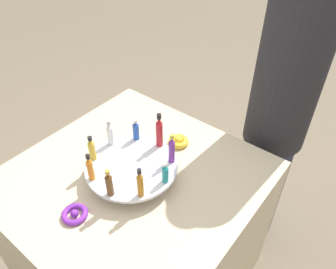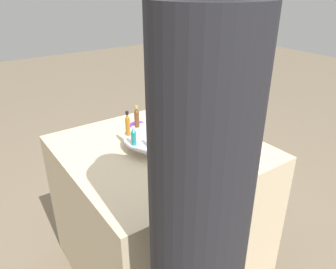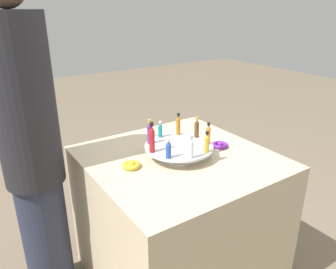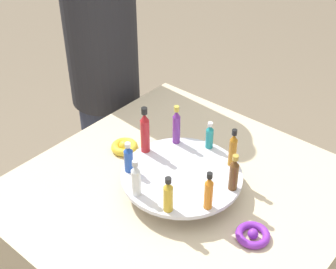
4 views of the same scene
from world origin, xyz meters
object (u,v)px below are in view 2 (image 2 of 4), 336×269
object	(u,v)px
bottle_purple	(153,138)
ribbon_bow_purple	(138,125)
bottle_clear	(189,121)
bottle_teal	(134,136)
bottle_orange	(155,113)
bottle_amber	(128,124)
ribbon_bow_gold	(189,168)
bottle_blue	(191,131)
display_stand	(160,139)
bottle_brown	(137,117)
person_figure	(198,240)
bottle_red	(177,134)
bottle_gold	(175,115)

from	to	relation	value
bottle_purple	ribbon_bow_purple	distance (m)	0.41
bottle_clear	bottle_teal	distance (m)	0.30
bottle_orange	bottle_teal	size ratio (longest dim) A/B	1.28
bottle_teal	ribbon_bow_purple	bearing A→B (deg)	-32.72
bottle_orange	bottle_amber	bearing A→B (deg)	105.70
bottle_orange	ribbon_bow_gold	bearing A→B (deg)	167.52
bottle_blue	bottle_orange	xyz separation A→B (m)	(0.26, 0.03, 0.01)
bottle_teal	bottle_amber	bearing A→B (deg)	-14.30
display_stand	bottle_clear	distance (m)	0.17
bottle_clear	bottle_brown	distance (m)	0.26
display_stand	bottle_blue	distance (m)	0.17
bottle_purple	ribbon_bow_purple	bearing A→B (deg)	-19.66
bottle_orange	bottle_brown	size ratio (longest dim) A/B	1.02
display_stand	bottle_brown	bearing A→B (deg)	15.70
person_figure	bottle_clear	bearing A→B (deg)	-11.43
bottle_red	bottle_brown	distance (m)	0.30
bottle_blue	ribbon_bow_purple	bearing A→B (deg)	9.31
ribbon_bow_gold	bottle_teal	bearing A→B (deg)	27.09
bottle_gold	bottle_orange	world-z (taller)	bottle_orange
display_stand	ribbon_bow_purple	bearing A→B (deg)	-5.65
bottle_red	bottle_gold	xyz separation A→B (m)	(0.22, -0.15, -0.02)
bottle_gold	bottle_brown	distance (m)	0.20
bottle_amber	person_figure	world-z (taller)	person_figure
bottle_purple	bottle_brown	bearing A→B (deg)	-14.30
ribbon_bow_gold	person_figure	world-z (taller)	person_figure
bottle_amber	bottle_teal	world-z (taller)	bottle_amber
bottle_blue	ribbon_bow_purple	distance (m)	0.40
bottle_red	person_figure	world-z (taller)	person_figure
bottle_orange	bottle_gold	bearing A→B (deg)	-134.30
bottle_orange	ribbon_bow_gold	size ratio (longest dim) A/B	1.32
bottle_red	bottle_blue	distance (m)	0.11
bottle_orange	person_figure	world-z (taller)	person_figure
bottle_gold	bottle_amber	world-z (taller)	bottle_amber
bottle_brown	bottle_teal	distance (m)	0.20
bottle_gold	ribbon_bow_purple	size ratio (longest dim) A/B	1.18
bottle_red	bottle_orange	xyz separation A→B (m)	(0.29, -0.07, -0.02)
display_stand	bottle_teal	xyz separation A→B (m)	(-0.02, 0.15, 0.06)
display_stand	bottle_red	world-z (taller)	bottle_red
ribbon_bow_gold	bottle_blue	bearing A→B (deg)	-39.88
display_stand	bottle_orange	world-z (taller)	bottle_orange
bottle_purple	bottle_clear	bearing A→B (deg)	-74.30
bottle_orange	bottle_clear	bearing A→B (deg)	-154.30
bottle_purple	bottle_amber	xyz separation A→B (m)	(0.20, 0.02, -0.00)
ribbon_bow_gold	bottle_red	bearing A→B (deg)	-7.52
ribbon_bow_gold	bottle_orange	bearing A→B (deg)	-12.48
bottle_red	bottle_amber	world-z (taller)	bottle_red
bottle_brown	ribbon_bow_purple	distance (m)	0.17
bottle_purple	bottle_red	bearing A→B (deg)	-114.30
bottle_brown	ribbon_bow_purple	world-z (taller)	bottle_brown
bottle_red	bottle_purple	bearing A→B (deg)	65.70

